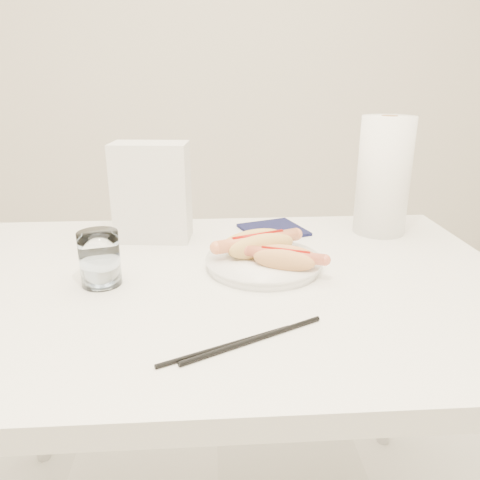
{
  "coord_description": "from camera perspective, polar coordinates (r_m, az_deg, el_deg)",
  "views": [
    {
      "loc": [
        -0.0,
        -0.84,
        1.13
      ],
      "look_at": [
        0.05,
        0.02,
        0.82
      ],
      "focal_mm": 35.06,
      "sensor_mm": 36.0,
      "label": 1
    }
  ],
  "objects": [
    {
      "name": "chopstick_near",
      "position": [
        0.72,
        1.76,
        -12.0
      ],
      "size": [
        0.22,
        0.12,
        0.01
      ],
      "primitive_type": "cylinder",
      "rotation": [
        0.0,
        1.57,
        0.48
      ],
      "color": "black",
      "rests_on": "table"
    },
    {
      "name": "plate",
      "position": [
        0.97,
        2.88,
        -2.91
      ],
      "size": [
        0.26,
        0.26,
        0.02
      ],
      "primitive_type": "cylinder",
      "rotation": [
        0.0,
        0.0,
        0.15
      ],
      "color": "white",
      "rests_on": "table"
    },
    {
      "name": "chopstick_far",
      "position": [
        0.7,
        -1.64,
        -12.73
      ],
      "size": [
        0.2,
        0.1,
        0.01
      ],
      "primitive_type": "cylinder",
      "rotation": [
        0.0,
        1.57,
        0.44
      ],
      "color": "black",
      "rests_on": "table"
    },
    {
      "name": "hotdog_right",
      "position": [
        0.92,
        5.55,
        -2.22
      ],
      "size": [
        0.15,
        0.1,
        0.04
      ],
      "rotation": [
        0.0,
        0.0,
        -0.4
      ],
      "color": "#E59C59",
      "rests_on": "plate"
    },
    {
      "name": "navy_napkin",
      "position": [
        1.2,
        4.07,
        1.26
      ],
      "size": [
        0.18,
        0.18,
        0.01
      ],
      "primitive_type": "cube",
      "rotation": [
        0.0,
        0.0,
        0.34
      ],
      "color": "#101335",
      "rests_on": "table"
    },
    {
      "name": "napkin_box",
      "position": [
        1.13,
        -10.65,
        5.74
      ],
      "size": [
        0.18,
        0.11,
        0.23
      ],
      "primitive_type": "cube",
      "rotation": [
        0.0,
        0.0,
        -0.1
      ],
      "color": "silver",
      "rests_on": "table"
    },
    {
      "name": "hotdog_left",
      "position": [
        0.98,
        2.18,
        -0.52
      ],
      "size": [
        0.18,
        0.13,
        0.05
      ],
      "rotation": [
        0.0,
        0.0,
        0.39
      ],
      "color": "#E6B25C",
      "rests_on": "plate"
    },
    {
      "name": "water_glass",
      "position": [
        0.92,
        -16.71,
        -2.17
      ],
      "size": [
        0.08,
        0.08,
        0.1
      ],
      "primitive_type": "cylinder",
      "color": "white",
      "rests_on": "table"
    },
    {
      "name": "paper_towel_roll",
      "position": [
        1.21,
        17.08,
        7.44
      ],
      "size": [
        0.14,
        0.14,
        0.29
      ],
      "primitive_type": "cylinder",
      "rotation": [
        0.0,
        0.0,
        0.07
      ],
      "color": "white",
      "rests_on": "table"
    },
    {
      "name": "table",
      "position": [
        0.95,
        -3.07,
        -7.92
      ],
      "size": [
        1.2,
        0.8,
        0.75
      ],
      "color": "white",
      "rests_on": "ground"
    }
  ]
}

